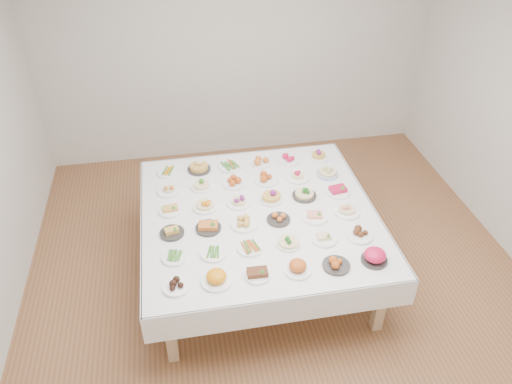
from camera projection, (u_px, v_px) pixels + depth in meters
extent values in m
plane|color=#8D5B3B|center=(276.00, 273.00, 5.10)|extent=(5.00, 5.00, 0.00)
cube|color=beige|center=(237.00, 53.00, 6.27)|extent=(5.00, 0.02, 2.80)
cube|color=white|center=(259.00, 215.00, 4.72)|extent=(2.19, 2.19, 0.06)
cube|color=white|center=(241.00, 163.00, 5.66)|extent=(2.21, 0.02, 0.28)
cube|color=white|center=(285.00, 311.00, 3.92)|extent=(2.21, 0.02, 0.28)
cube|color=white|center=(367.00, 211.00, 4.95)|extent=(0.01, 2.21, 0.28)
cube|color=white|center=(143.00, 237.00, 4.63)|extent=(0.02, 2.21, 0.28)
cube|color=tan|center=(170.00, 331.00, 4.08)|extent=(0.09, 0.09, 0.69)
cube|color=tan|center=(381.00, 301.00, 4.35)|extent=(0.09, 0.09, 0.69)
cube|color=tan|center=(163.00, 200.00, 5.54)|extent=(0.09, 0.09, 0.69)
cube|color=tan|center=(321.00, 183.00, 5.80)|extent=(0.09, 0.09, 0.69)
cylinder|color=white|center=(176.00, 287.00, 3.92)|extent=(0.21, 0.21, 0.02)
cylinder|color=white|center=(217.00, 281.00, 3.97)|extent=(0.25, 0.25, 0.02)
cylinder|color=white|center=(257.00, 275.00, 4.02)|extent=(0.21, 0.21, 0.02)
cylinder|color=white|center=(297.00, 270.00, 4.07)|extent=(0.23, 0.23, 0.02)
cylinder|color=#2D2B28|center=(336.00, 266.00, 4.11)|extent=(0.23, 0.23, 0.02)
cylinder|color=#2D2B28|center=(374.00, 260.00, 4.17)|extent=(0.22, 0.22, 0.02)
cylinder|color=white|center=(175.00, 257.00, 4.19)|extent=(0.22, 0.22, 0.02)
cylinder|color=white|center=(214.00, 253.00, 4.23)|extent=(0.23, 0.23, 0.02)
cylinder|color=white|center=(250.00, 248.00, 4.29)|extent=(0.23, 0.23, 0.02)
cylinder|color=white|center=(288.00, 244.00, 4.33)|extent=(0.21, 0.21, 0.02)
cylinder|color=white|center=(324.00, 239.00, 4.38)|extent=(0.23, 0.23, 0.02)
cylinder|color=white|center=(359.00, 236.00, 4.42)|extent=(0.24, 0.24, 0.02)
cylinder|color=#2D2B28|center=(172.00, 233.00, 4.45)|extent=(0.22, 0.22, 0.02)
cylinder|color=#2D2B28|center=(208.00, 228.00, 4.50)|extent=(0.23, 0.23, 0.02)
cylinder|color=white|center=(244.00, 224.00, 4.55)|extent=(0.25, 0.25, 0.02)
cylinder|color=#2D2B28|center=(278.00, 220.00, 4.60)|extent=(0.21, 0.21, 0.02)
cylinder|color=white|center=(314.00, 217.00, 4.63)|extent=(0.25, 0.25, 0.02)
cylinder|color=white|center=(347.00, 212.00, 4.70)|extent=(0.25, 0.25, 0.02)
cylinder|color=white|center=(171.00, 211.00, 4.71)|extent=(0.22, 0.22, 0.02)
cylinder|color=white|center=(205.00, 207.00, 4.75)|extent=(0.23, 0.23, 0.02)
cylinder|color=white|center=(239.00, 203.00, 4.80)|extent=(0.22, 0.22, 0.02)
cylinder|color=white|center=(271.00, 199.00, 4.85)|extent=(0.22, 0.22, 0.02)
cylinder|color=#2D2B28|center=(304.00, 196.00, 4.90)|extent=(0.23, 0.23, 0.02)
cylinder|color=white|center=(338.00, 192.00, 4.95)|extent=(0.24, 0.24, 0.02)
cylinder|color=white|center=(169.00, 191.00, 4.97)|extent=(0.23, 0.23, 0.02)
cylinder|color=white|center=(202.00, 187.00, 5.02)|extent=(0.21, 0.21, 0.02)
cylinder|color=white|center=(234.00, 184.00, 5.07)|extent=(0.24, 0.24, 0.02)
cylinder|color=white|center=(266.00, 181.00, 5.12)|extent=(0.25, 0.25, 0.02)
cylinder|color=white|center=(298.00, 178.00, 5.16)|extent=(0.25, 0.25, 0.02)
cylinder|color=#4C66B2|center=(327.00, 174.00, 5.21)|extent=(0.23, 0.23, 0.02)
cylinder|color=white|center=(168.00, 172.00, 5.24)|extent=(0.24, 0.24, 0.02)
cylinder|color=#2D2B28|center=(199.00, 170.00, 5.28)|extent=(0.24, 0.24, 0.02)
cylinder|color=white|center=(230.00, 167.00, 5.32)|extent=(0.25, 0.25, 0.02)
cylinder|color=white|center=(261.00, 164.00, 5.38)|extent=(0.21, 0.21, 0.02)
cylinder|color=white|center=(289.00, 161.00, 5.42)|extent=(0.22, 0.22, 0.02)
cylinder|color=white|center=(318.00, 158.00, 5.47)|extent=(0.22, 0.22, 0.02)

